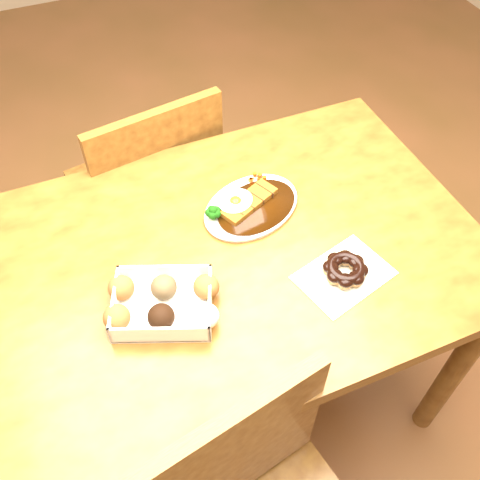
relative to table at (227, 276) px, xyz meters
name	(u,v)px	position (x,y,z in m)	size (l,w,h in m)	color
ground	(230,388)	(0.00, 0.00, -0.65)	(6.00, 6.00, 0.00)	brown
table	(227,276)	(0.00, 0.00, 0.00)	(1.20, 0.80, 0.75)	#552C11
chair_far	(151,191)	(-0.06, 0.54, -0.17)	(0.48, 0.48, 0.87)	#552C11
katsu_curry_plate	(249,205)	(0.10, 0.10, 0.11)	(0.31, 0.26, 0.05)	white
donut_box	(163,302)	(-0.18, -0.10, 0.13)	(0.25, 0.22, 0.06)	white
pon_de_ring	(345,270)	(0.22, -0.17, 0.12)	(0.23, 0.19, 0.04)	silver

